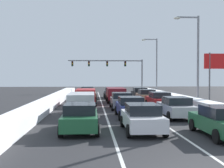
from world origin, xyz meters
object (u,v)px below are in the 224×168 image
at_px(sedan_tan_left_lane_fourth, 89,94).
at_px(roadside_sign_right, 219,67).
at_px(sedan_silver_right_lane_second, 176,107).
at_px(suv_red_left_lane_third, 86,96).
at_px(sedan_tan_right_lane_fourth, 146,96).
at_px(sedan_green_left_lane_nearest, 80,117).
at_px(suv_silver_left_lane_second, 82,102).
at_px(sedan_black_right_lane_fifth, 140,93).
at_px(sedan_navy_center_lane_second, 130,107).
at_px(suv_maroon_center_lane_fourth, 116,94).
at_px(sedan_gray_center_lane_third, 121,101).
at_px(sedan_white_center_lane_nearest, 142,118).
at_px(street_lamp_right_mid, 195,53).
at_px(traffic_light_gantry, 114,66).
at_px(sedan_green_right_lane_nearest, 221,121).
at_px(sedan_charcoal_center_lane_fifth, 111,93).
at_px(sedan_black_left_lane_fifth, 87,92).
at_px(street_lamp_right_far, 155,62).
at_px(sedan_red_right_lane_third, 159,100).

bearing_deg(sedan_tan_left_lane_fourth, roadside_sign_right, -26.15).
bearing_deg(sedan_silver_right_lane_second, suv_red_left_lane_third, 125.12).
xyz_separation_m(sedan_tan_right_lane_fourth, sedan_green_left_lane_nearest, (-6.80, -17.08, 0.00)).
distance_m(suv_silver_left_lane_second, roadside_sign_right, 16.19).
bearing_deg(suv_silver_left_lane_second, sedan_green_left_lane_nearest, -88.49).
xyz_separation_m(sedan_black_right_lane_fifth, roadside_sign_right, (7.03, -8.55, 3.25)).
distance_m(sedan_navy_center_lane_second, sedan_green_left_lane_nearest, 6.25).
xyz_separation_m(suv_maroon_center_lane_fourth, roadside_sign_right, (10.68, -3.43, 3.00)).
distance_m(sedan_gray_center_lane_third, roadside_sign_right, 11.68).
xyz_separation_m(sedan_white_center_lane_nearest, street_lamp_right_mid, (7.70, 13.42, 4.61)).
distance_m(sedan_tan_left_lane_fourth, traffic_light_gantry, 18.57).
xyz_separation_m(sedan_silver_right_lane_second, roadside_sign_right, (7.35, 9.41, 3.25)).
xyz_separation_m(sedan_tan_right_lane_fourth, suv_silver_left_lane_second, (-6.98, -10.17, 0.25)).
distance_m(sedan_green_right_lane_nearest, sedan_charcoal_center_lane_fifth, 26.51).
relative_size(sedan_gray_center_lane_third, suv_silver_left_lane_second, 0.92).
bearing_deg(sedan_gray_center_lane_third, sedan_black_right_lane_fifth, 72.90).
xyz_separation_m(suv_maroon_center_lane_fourth, sedan_tan_left_lane_fourth, (-3.14, 3.36, -0.25)).
xyz_separation_m(sedan_tan_right_lane_fourth, suv_maroon_center_lane_fourth, (-3.49, 0.49, 0.25)).
distance_m(sedan_navy_center_lane_second, suv_maroon_center_lane_fourth, 12.34).
relative_size(sedan_green_right_lane_nearest, sedan_black_left_lane_fifth, 1.00).
height_order(sedan_green_right_lane_nearest, sedan_tan_right_lane_fourth, same).
distance_m(sedan_green_right_lane_nearest, suv_red_left_lane_third, 17.57).
distance_m(sedan_green_right_lane_nearest, sedan_white_center_lane_nearest, 3.99).
xyz_separation_m(sedan_black_left_lane_fifth, street_lamp_right_far, (10.99, 4.94, 4.69)).
height_order(sedan_red_right_lane_third, sedan_tan_right_lane_fourth, same).
xyz_separation_m(sedan_silver_right_lane_second, sedan_red_right_lane_third, (0.32, 6.62, 0.00)).
bearing_deg(sedan_tan_right_lane_fourth, suv_red_left_lane_third, -157.52).
distance_m(sedan_white_center_lane_nearest, sedan_gray_center_lane_third, 11.10).
xyz_separation_m(sedan_red_right_lane_third, sedan_green_left_lane_nearest, (-6.96, -11.36, 0.00)).
relative_size(suv_silver_left_lane_second, suv_red_left_lane_third, 1.00).
bearing_deg(suv_maroon_center_lane_fourth, sedan_black_left_lane_fifth, 110.66).
relative_size(sedan_tan_right_lane_fourth, sedan_navy_center_lane_second, 1.00).
distance_m(suv_maroon_center_lane_fourth, suv_silver_left_lane_second, 11.22).
bearing_deg(sedan_green_left_lane_nearest, sedan_silver_right_lane_second, 35.47).
bearing_deg(street_lamp_right_far, sedan_tan_left_lane_fourth, -135.26).
xyz_separation_m(sedan_charcoal_center_lane_fifth, suv_silver_left_lane_second, (-3.41, -17.48, 0.25)).
bearing_deg(sedan_tan_left_lane_fourth, sedan_green_left_lane_nearest, -90.49).
relative_size(sedan_green_right_lane_nearest, street_lamp_right_far, 0.49).
xyz_separation_m(sedan_green_right_lane_nearest, suv_red_left_lane_third, (-7.05, 16.09, 0.25)).
height_order(sedan_black_right_lane_fifth, sedan_green_left_lane_nearest, same).
bearing_deg(sedan_black_left_lane_fifth, sedan_tan_left_lane_fourth, -87.26).
bearing_deg(sedan_gray_center_lane_third, sedan_charcoal_center_lane_fifth, 90.26).
height_order(sedan_navy_center_lane_second, street_lamp_right_far, street_lamp_right_far).
bearing_deg(suv_silver_left_lane_second, sedan_navy_center_lane_second, -25.01).
xyz_separation_m(sedan_silver_right_lane_second, sedan_green_left_lane_nearest, (-6.64, -4.73, 0.00)).
bearing_deg(suv_silver_left_lane_second, suv_red_left_lane_third, 88.94).
bearing_deg(sedan_tan_right_lane_fourth, sedan_black_right_lane_fifth, 88.36).
relative_size(sedan_charcoal_center_lane_fifth, traffic_light_gantry, 0.32).
distance_m(sedan_red_right_lane_third, sedan_black_right_lane_fifth, 11.34).
bearing_deg(street_lamp_right_mid, sedan_charcoal_center_lane_fifth, 124.51).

